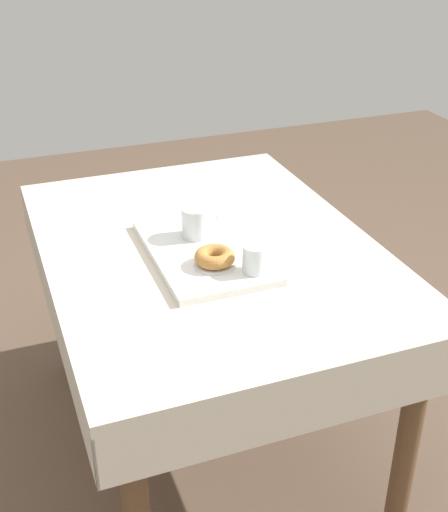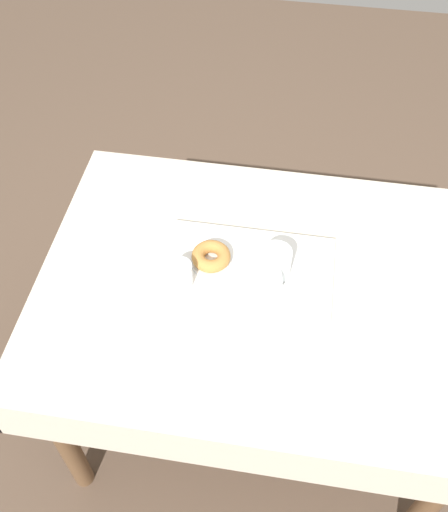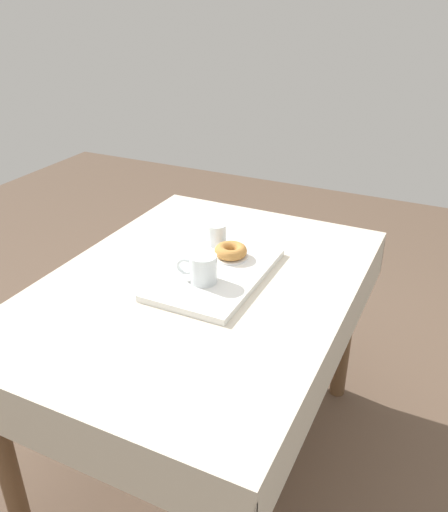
# 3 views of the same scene
# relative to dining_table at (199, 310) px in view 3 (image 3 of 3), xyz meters

# --- Properties ---
(ground_plane) EXTENTS (6.00, 6.00, 0.00)m
(ground_plane) POSITION_rel_dining_table_xyz_m (0.00, 0.00, -0.64)
(ground_plane) COLOR brown
(dining_table) EXTENTS (1.27, 0.93, 0.75)m
(dining_table) POSITION_rel_dining_table_xyz_m (0.00, 0.00, 0.00)
(dining_table) COLOR beige
(dining_table) RESTS_ON ground
(serving_tray) EXTENTS (0.48, 0.29, 0.02)m
(serving_tray) POSITION_rel_dining_table_xyz_m (-0.06, 0.03, 0.12)
(serving_tray) COLOR white
(serving_tray) RESTS_ON dining_table
(tea_mug_left) EXTENTS (0.08, 0.13, 0.09)m
(tea_mug_left) POSITION_rel_dining_table_xyz_m (0.02, 0.03, 0.17)
(tea_mug_left) COLOR white
(tea_mug_left) RESTS_ON serving_tray
(water_glass_near) EXTENTS (0.07, 0.07, 0.08)m
(water_glass_near) POSITION_rel_dining_table_xyz_m (-0.23, -0.05, 0.16)
(water_glass_near) COLOR white
(water_glass_near) RESTS_ON serving_tray
(donut_plate_left) EXTENTS (0.12, 0.12, 0.01)m
(donut_plate_left) POSITION_rel_dining_table_xyz_m (-0.16, 0.04, 0.13)
(donut_plate_left) COLOR white
(donut_plate_left) RESTS_ON serving_tray
(sugar_donut_left) EXTENTS (0.11, 0.11, 0.04)m
(sugar_donut_left) POSITION_rel_dining_table_xyz_m (-0.16, 0.04, 0.15)
(sugar_donut_left) COLOR #BC7F3D
(sugar_donut_left) RESTS_ON donut_plate_left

